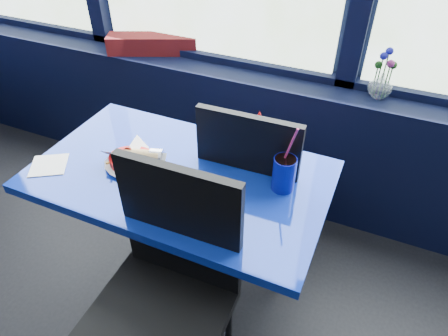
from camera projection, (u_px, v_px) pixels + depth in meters
window_sill at (208, 124)px, 2.56m from camera, size 5.00×0.26×0.80m
near_table at (183, 205)px, 1.74m from camera, size 1.20×0.70×0.75m
chair_near_front at (165, 287)px, 1.38m from camera, size 0.48×0.48×1.03m
chair_near_back at (256, 182)px, 1.85m from camera, size 0.47×0.47×1.00m
planter_box at (153, 44)px, 2.41m from camera, size 0.54×0.34×0.11m
flower_vase at (381, 83)px, 1.97m from camera, size 0.14×0.15×0.25m
food_basket at (135, 161)px, 1.63m from camera, size 0.25×0.25×0.09m
ketchup_bottle at (258, 138)px, 1.63m from camera, size 0.06×0.06×0.24m
soda_cup at (284, 173)px, 1.50m from camera, size 0.09×0.09×0.30m
napkin at (49, 165)px, 1.66m from camera, size 0.20×0.20×0.00m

